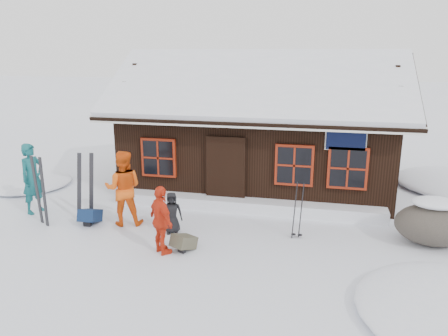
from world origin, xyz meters
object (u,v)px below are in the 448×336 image
Objects in this scene: skier_crouched at (172,213)px; backpack_blue at (90,218)px; skier_orange_right at (161,220)px; backpack_olive at (184,244)px; skier_teal at (33,178)px; ski_poles at (298,211)px; skier_orange_left at (123,188)px; boulder at (433,223)px.

skier_crouched is 1.82× the size of backpack_blue.
skier_orange_right is 0.80m from backpack_olive.
skier_crouched is (-0.16, 1.11, -0.25)m from skier_orange_right.
ski_poles is at bearing -77.66° from skier_teal.
backpack_olive is (1.96, -1.14, -0.83)m from skier_orange_left.
backpack_blue is at bearing -175.34° from boulder.
backpack_olive is at bearing -163.70° from boulder.
skier_orange_right is 2.70× the size of backpack_blue.
ski_poles is 5.31m from backpack_blue.
ski_poles is at bearing 53.34° from backpack_olive.
skier_orange_left is 1.37× the size of ski_poles.
ski_poles is 2.77× the size of backpack_olive.
backpack_blue is (-8.35, -0.68, -0.35)m from boulder.
skier_orange_left is at bearing -81.69° from skier_teal.
skier_teal reaches higher than skier_crouched.
boulder is at bearing -11.34° from skier_crouched.
ski_poles is 2.79m from backpack_olive.
skier_teal reaches higher than backpack_olive.
skier_orange_right is 0.90× the size of boulder.
boulder is at bearing 6.65° from ski_poles.
skier_orange_right reaches higher than skier_crouched.
skier_crouched is 6.13m from boulder.
boulder reaches higher than backpack_olive.
skier_crouched is at bearing -39.63° from skier_orange_right.
backpack_blue is (-5.27, -0.32, -0.52)m from ski_poles.
skier_crouched is at bearing -83.69° from skier_teal.
skier_teal reaches higher than backpack_blue.
skier_orange_left is 7.50m from boulder.
skier_orange_left is at bearing 175.93° from backpack_olive.
skier_orange_right is 3.02× the size of backpack_olive.
skier_teal is 1.37× the size of ski_poles.
backpack_olive is (0.42, 0.24, -0.64)m from skier_orange_right.
boulder is 2.99× the size of backpack_blue.
skier_orange_left reaches higher than backpack_blue.
skier_orange_right is 6.22m from boulder.
skier_orange_right reaches higher than backpack_olive.
boulder reaches higher than backpack_blue.
skier_crouched is (1.38, -0.27, -0.45)m from skier_orange_left.
skier_teal reaches higher than ski_poles.
skier_orange_left is 1.25× the size of skier_orange_right.
skier_orange_left is at bearing -176.39° from boulder.
skier_orange_left reaches higher than boulder.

